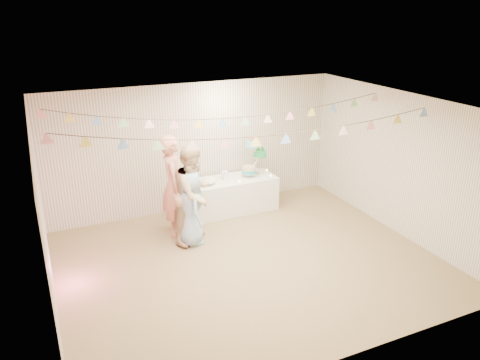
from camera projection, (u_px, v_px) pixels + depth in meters
name	position (u px, v px, depth m)	size (l,w,h in m)	color
floor	(249.00, 262.00, 7.75)	(6.00, 6.00, 0.00)	olive
ceiling	(250.00, 107.00, 6.83)	(6.00, 6.00, 0.00)	silver
back_wall	(196.00, 147.00, 9.42)	(6.00, 6.00, 0.00)	silver
front_wall	(347.00, 266.00, 5.16)	(6.00, 6.00, 0.00)	silver
left_wall	(43.00, 224.00, 6.13)	(5.00, 5.00, 0.00)	silver
right_wall	(399.00, 164.00, 8.45)	(5.00, 5.00, 0.00)	silver
table	(231.00, 195.00, 9.57)	(1.85, 0.74, 0.69)	silver
cake_stand	(254.00, 155.00, 9.56)	(0.67, 0.39, 0.75)	silver
cake_bottom	(249.00, 170.00, 9.55)	(0.31, 0.31, 0.15)	teal
cake_middle	(260.00, 153.00, 9.71)	(0.27, 0.27, 0.22)	#20924A
cake_top_tier	(252.00, 143.00, 9.42)	(0.25, 0.25, 0.19)	#46BEDC
platter	(206.00, 181.00, 9.18)	(0.38, 0.38, 0.02)	white
posy	(225.00, 172.00, 9.40)	(0.16, 0.16, 0.18)	white
person_adult_a	(174.00, 185.00, 8.43)	(0.69, 0.45, 1.89)	tan
person_adult_b	(194.00, 194.00, 8.18)	(0.87, 0.68, 1.79)	tan
person_child	(191.00, 208.00, 8.15)	(0.66, 0.43, 1.35)	#91B1CD
bunting_back	(222.00, 109.00, 7.86)	(5.60, 1.10, 0.40)	pink
bunting_front	(256.00, 129.00, 6.76)	(5.60, 0.90, 0.36)	#72A5E5
tealight_0	(196.00, 187.00, 9.01)	(0.04, 0.04, 0.03)	#FFD88C
tealight_1	(211.00, 178.00, 9.47)	(0.04, 0.04, 0.03)	#FFD88C
tealight_2	(240.00, 181.00, 9.30)	(0.04, 0.04, 0.03)	#FFD88C
tealight_3	(242.00, 173.00, 9.77)	(0.04, 0.04, 0.03)	#FFD88C
tealight_4	(271.00, 175.00, 9.61)	(0.04, 0.04, 0.03)	#FFD88C
tealight_5	(267.00, 170.00, 9.92)	(0.04, 0.04, 0.03)	#FFD88C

